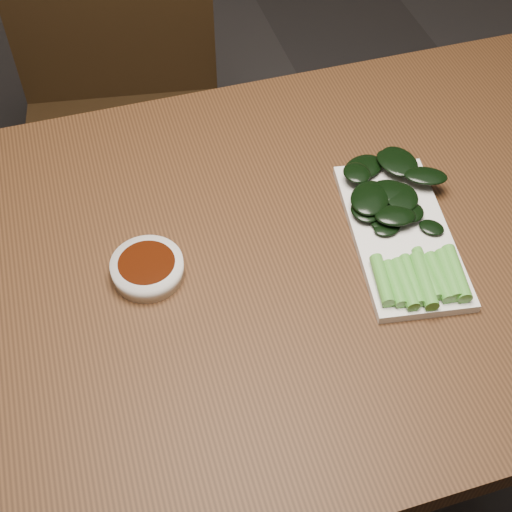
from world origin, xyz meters
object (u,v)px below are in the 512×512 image
(serving_plate, at_px, (401,234))
(gai_lan, at_px, (402,225))
(table, at_px, (260,286))
(sauce_bowl, at_px, (147,268))
(chair_far, at_px, (122,115))

(serving_plate, height_order, gai_lan, gai_lan)
(table, distance_m, serving_plate, 0.23)
(table, height_order, sauce_bowl, sauce_bowl)
(sauce_bowl, distance_m, gai_lan, 0.37)
(serving_plate, distance_m, gai_lan, 0.02)
(serving_plate, bearing_deg, chair_far, 114.35)
(chair_far, xyz_separation_m, serving_plate, (0.33, -0.73, 0.27))
(table, relative_size, chair_far, 1.57)
(sauce_bowl, distance_m, serving_plate, 0.37)
(chair_far, relative_size, gai_lan, 2.79)
(table, relative_size, serving_plate, 4.46)
(chair_far, height_order, sauce_bowl, chair_far)
(chair_far, bearing_deg, serving_plate, -56.54)
(sauce_bowl, xyz_separation_m, gai_lan, (0.37, -0.04, 0.01))
(table, bearing_deg, gai_lan, -6.47)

